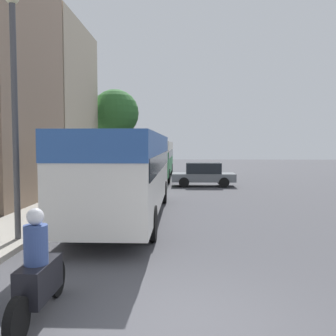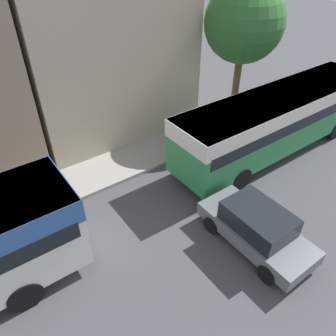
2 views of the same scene
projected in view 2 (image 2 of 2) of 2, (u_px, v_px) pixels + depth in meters
building_far_terrace at (97, 23)px, 14.84m from camera, size 5.61×7.84×10.20m
bus_following at (279, 115)px, 14.65m from camera, size 2.49×10.89×2.86m
car_crossing at (256, 227)px, 10.73m from camera, size 3.98×1.79×1.50m
pedestrian_near_curb at (277, 98)px, 18.11m from camera, size 0.33×0.33×1.57m
street_tree at (244, 23)px, 15.01m from camera, size 3.73×3.73×6.82m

